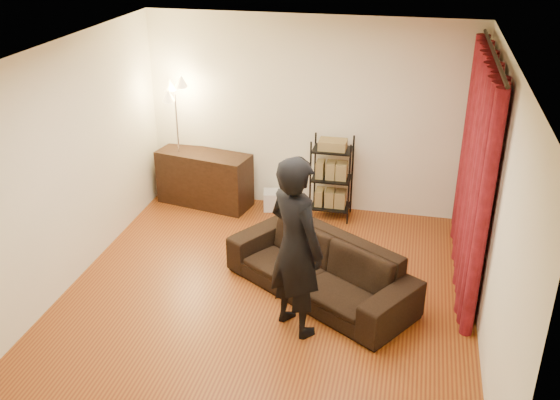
% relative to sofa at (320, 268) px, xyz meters
% --- Properties ---
extents(floor, '(5.00, 5.00, 0.00)m').
position_rel_sofa_xyz_m(floor, '(-0.56, -0.29, -0.32)').
color(floor, brown).
rests_on(floor, ground).
extents(ceiling, '(5.00, 5.00, 0.00)m').
position_rel_sofa_xyz_m(ceiling, '(-0.56, -0.29, 2.38)').
color(ceiling, white).
rests_on(ceiling, ground).
extents(wall_back, '(5.00, 0.00, 5.00)m').
position_rel_sofa_xyz_m(wall_back, '(-0.56, 2.21, 1.03)').
color(wall_back, '#F4EDCD').
rests_on(wall_back, ground).
extents(wall_front, '(5.00, 0.00, 5.00)m').
position_rel_sofa_xyz_m(wall_front, '(-0.56, -2.79, 1.03)').
color(wall_front, '#F4EDCD').
rests_on(wall_front, ground).
extents(wall_left, '(0.00, 5.00, 5.00)m').
position_rel_sofa_xyz_m(wall_left, '(-2.81, -0.29, 1.03)').
color(wall_left, '#F4EDCD').
rests_on(wall_left, ground).
extents(wall_right, '(0.00, 5.00, 5.00)m').
position_rel_sofa_xyz_m(wall_right, '(1.69, -0.29, 1.03)').
color(wall_right, '#F4EDCD').
rests_on(wall_right, ground).
extents(curtain_rod, '(0.04, 2.65, 0.04)m').
position_rel_sofa_xyz_m(curtain_rod, '(1.59, 0.84, 2.26)').
color(curtain_rod, black).
rests_on(curtain_rod, wall_right).
extents(curtain, '(0.22, 2.65, 2.55)m').
position_rel_sofa_xyz_m(curtain, '(1.57, 0.84, 0.95)').
color(curtain, maroon).
rests_on(curtain, ground).
extents(sofa, '(2.31, 1.90, 0.64)m').
position_rel_sofa_xyz_m(sofa, '(0.00, 0.00, 0.00)').
color(sofa, black).
rests_on(sofa, ground).
extents(person, '(0.82, 0.78, 1.89)m').
position_rel_sofa_xyz_m(person, '(-0.15, -0.67, 0.62)').
color(person, black).
rests_on(person, ground).
extents(media_cabinet, '(1.41, 0.75, 0.78)m').
position_rel_sofa_xyz_m(media_cabinet, '(-2.00, 1.94, 0.07)').
color(media_cabinet, black).
rests_on(media_cabinet, ground).
extents(storage_boxes, '(0.39, 0.34, 0.28)m').
position_rel_sofa_xyz_m(storage_boxes, '(-0.97, 1.97, -0.18)').
color(storage_boxes, silver).
rests_on(storage_boxes, ground).
extents(wire_shelf, '(0.59, 0.47, 1.15)m').
position_rel_sofa_xyz_m(wire_shelf, '(-0.17, 1.92, 0.25)').
color(wire_shelf, black).
rests_on(wire_shelf, ground).
extents(floor_lamp, '(0.33, 0.33, 1.82)m').
position_rel_sofa_xyz_m(floor_lamp, '(-2.35, 1.90, 0.59)').
color(floor_lamp, silver).
rests_on(floor_lamp, ground).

